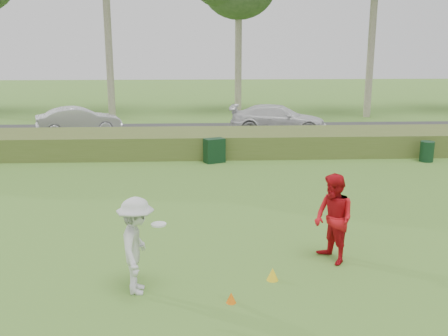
{
  "coord_description": "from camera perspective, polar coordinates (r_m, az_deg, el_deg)",
  "views": [
    {
      "loc": [
        -0.65,
        -8.38,
        4.32
      ],
      "look_at": [
        0.0,
        4.0,
        1.3
      ],
      "focal_mm": 40.0,
      "sensor_mm": 36.0,
      "label": 1
    }
  ],
  "objects": [
    {
      "name": "ground",
      "position": [
        9.45,
        1.31,
        -13.52
      ],
      "size": [
        120.0,
        120.0,
        0.0
      ],
      "primitive_type": "plane",
      "color": "#437727",
      "rests_on": "ground"
    },
    {
      "name": "reed_strip",
      "position": [
        20.75,
        -1.16,
        2.95
      ],
      "size": [
        80.0,
        3.0,
        0.9
      ],
      "primitive_type": "cube",
      "color": "#495D25",
      "rests_on": "ground"
    },
    {
      "name": "park_road",
      "position": [
        25.74,
        -1.52,
        4.1
      ],
      "size": [
        80.0,
        6.0,
        0.06
      ],
      "primitive_type": "cube",
      "color": "#2D2D2D",
      "rests_on": "ground"
    },
    {
      "name": "player_white",
      "position": [
        9.08,
        -9.94,
        -8.75
      ],
      "size": [
        0.87,
        1.15,
        1.77
      ],
      "rotation": [
        0.0,
        0.0,
        1.57
      ],
      "color": "silver",
      "rests_on": "ground"
    },
    {
      "name": "player_red",
      "position": [
        10.39,
        12.42,
        -5.71
      ],
      "size": [
        0.98,
        1.09,
        1.85
      ],
      "primitive_type": "imported",
      "rotation": [
        0.0,
        0.0,
        -1.21
      ],
      "color": "red",
      "rests_on": "ground"
    },
    {
      "name": "cone_orange",
      "position": [
        8.91,
        0.82,
        -14.6
      ],
      "size": [
        0.18,
        0.18,
        0.19
      ],
      "primitive_type": "cone",
      "color": "orange",
      "rests_on": "ground"
    },
    {
      "name": "cone_yellow",
      "position": [
        9.71,
        5.57,
        -11.97
      ],
      "size": [
        0.22,
        0.22,
        0.25
      ],
      "primitive_type": "cone",
      "color": "yellow",
      "rests_on": "ground"
    },
    {
      "name": "utility_cabinet",
      "position": [
        19.04,
        -1.11,
        2.01
      ],
      "size": [
        0.86,
        0.71,
        0.93
      ],
      "primitive_type": "cube",
      "rotation": [
        0.0,
        0.0,
        0.39
      ],
      "color": "black",
      "rests_on": "ground"
    },
    {
      "name": "trash_bin",
      "position": [
        20.74,
        22.17,
        1.76
      ],
      "size": [
        0.63,
        0.63,
        0.79
      ],
      "primitive_type": "cylinder",
      "rotation": [
        0.0,
        0.0,
        0.24
      ],
      "color": "#10311B",
      "rests_on": "ground"
    },
    {
      "name": "car_mid",
      "position": [
        25.98,
        -16.22,
        5.23
      ],
      "size": [
        4.34,
        2.68,
        1.35
      ],
      "primitive_type": "imported",
      "rotation": [
        0.0,
        0.0,
        1.9
      ],
      "color": "silver",
      "rests_on": "park_road"
    },
    {
      "name": "car_right",
      "position": [
        25.5,
        6.2,
        5.6
      ],
      "size": [
        5.1,
        2.77,
        1.4
      ],
      "primitive_type": "imported",
      "rotation": [
        0.0,
        0.0,
        1.4
      ],
      "color": "silver",
      "rests_on": "park_road"
    }
  ]
}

